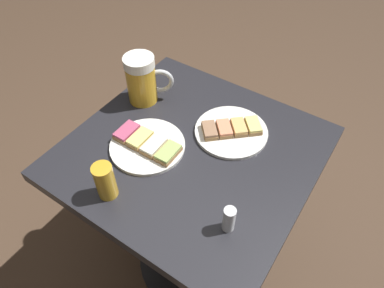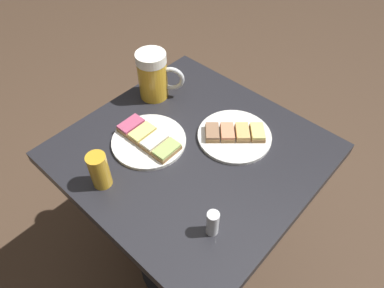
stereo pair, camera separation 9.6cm
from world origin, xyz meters
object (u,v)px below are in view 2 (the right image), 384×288
at_px(beer_glass_small, 99,170).
at_px(plate_far, 149,140).
at_px(plate_near, 235,135).
at_px(salt_shaker, 213,223).
at_px(beer_mug, 154,75).

bearing_deg(beer_glass_small, plate_far, 95.59).
relative_size(plate_far, beer_glass_small, 2.06).
height_order(plate_near, plate_far, same).
xyz_separation_m(plate_far, salt_shaker, (0.31, -0.09, 0.03)).
bearing_deg(beer_glass_small, salt_shaker, 15.79).
height_order(plate_far, beer_glass_small, beer_glass_small).
bearing_deg(plate_far, plate_near, 46.89).
height_order(beer_glass_small, salt_shaker, beer_glass_small).
xyz_separation_m(plate_near, beer_glass_small, (-0.15, -0.36, 0.04)).
height_order(plate_near, beer_glass_small, beer_glass_small).
bearing_deg(plate_far, beer_mug, 131.11).
distance_m(beer_mug, salt_shaker, 0.52).
xyz_separation_m(beer_glass_small, salt_shaker, (0.30, 0.08, -0.01)).
relative_size(beer_mug, beer_glass_small, 1.51).
xyz_separation_m(beer_mug, salt_shaker, (0.45, -0.25, -0.04)).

